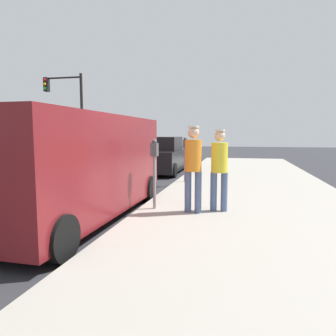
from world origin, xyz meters
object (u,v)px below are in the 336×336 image
at_px(parking_meter_far, 185,152).
at_px(pedestrian_in_orange, 193,163).
at_px(traffic_light_corner, 68,104).
at_px(pedestrian_in_yellow, 219,165).
at_px(parked_sedan_ahead, 162,156).
at_px(parking_meter_near, 154,162).
at_px(parked_van, 76,164).

xyz_separation_m(parking_meter_far, pedestrian_in_orange, (0.87, -4.18, 0.01)).
relative_size(parking_meter_far, traffic_light_corner, 0.29).
xyz_separation_m(pedestrian_in_yellow, parked_sedan_ahead, (-3.04, 7.48, -0.39)).
relative_size(pedestrian_in_orange, pedestrian_in_yellow, 1.04).
relative_size(parking_meter_near, parking_meter_far, 1.00).
height_order(pedestrian_in_yellow, traffic_light_corner, traffic_light_corner).
height_order(parking_meter_near, parked_van, parked_van).
relative_size(pedestrian_in_yellow, parked_van, 0.33).
height_order(parked_van, traffic_light_corner, traffic_light_corner).
height_order(parking_meter_near, pedestrian_in_yellow, pedestrian_in_yellow).
bearing_deg(traffic_light_corner, pedestrian_in_yellow, -47.49).
relative_size(parking_meter_far, pedestrian_in_orange, 0.85).
bearing_deg(parked_sedan_ahead, traffic_light_corner, 157.02).
height_order(parking_meter_far, traffic_light_corner, traffic_light_corner).
xyz_separation_m(parking_meter_near, pedestrian_in_yellow, (1.38, 0.09, -0.04)).
bearing_deg(parked_van, parked_sedan_ahead, 91.13).
bearing_deg(parked_van, parking_meter_near, 24.14).
height_order(parked_sedan_ahead, traffic_light_corner, traffic_light_corner).
height_order(pedestrian_in_orange, parked_sedan_ahead, pedestrian_in_orange).
bearing_deg(pedestrian_in_orange, parked_sedan_ahead, 108.12).
bearing_deg(parking_meter_near, pedestrian_in_yellow, 3.58).
xyz_separation_m(parked_sedan_ahead, traffic_light_corner, (-6.24, 2.65, 2.77)).
height_order(parking_meter_far, parked_sedan_ahead, parking_meter_far).
xyz_separation_m(pedestrian_in_orange, pedestrian_in_yellow, (0.52, 0.24, -0.05)).
xyz_separation_m(parking_meter_far, traffic_light_corner, (-7.90, 6.19, 2.34)).
distance_m(parking_meter_near, pedestrian_in_orange, 0.88).
xyz_separation_m(pedestrian_in_orange, traffic_light_corner, (-8.77, 10.37, 2.33)).
bearing_deg(pedestrian_in_yellow, parking_meter_near, -176.42).
bearing_deg(parking_meter_far, pedestrian_in_orange, -78.29).
xyz_separation_m(parking_meter_far, pedestrian_in_yellow, (1.38, -3.94, -0.04)).
distance_m(pedestrian_in_yellow, traffic_light_corner, 13.94).
height_order(parking_meter_near, pedestrian_in_orange, pedestrian_in_orange).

